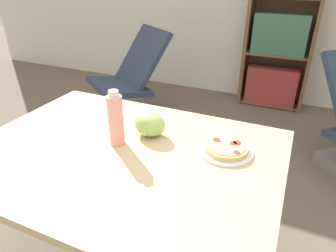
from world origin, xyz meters
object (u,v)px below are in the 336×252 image
at_px(grape_bunch, 150,125).
at_px(drink_bottle, 116,120).
at_px(pizza_on_plate, 226,149).
at_px(bookshelf, 281,32).
at_px(lounge_chair_near, 129,90).

distance_m(grape_bunch, drink_bottle, 0.17).
bearing_deg(pizza_on_plate, grape_bunch, 179.80).
xyz_separation_m(grape_bunch, bookshelf, (0.32, 2.35, 0.04)).
relative_size(drink_bottle, lounge_chair_near, 0.26).
relative_size(pizza_on_plate, lounge_chair_near, 0.23).
distance_m(grape_bunch, lounge_chair_near, 1.80).
relative_size(pizza_on_plate, drink_bottle, 0.91).
relative_size(lounge_chair_near, bookshelf, 0.55).
xyz_separation_m(pizza_on_plate, drink_bottle, (-0.45, -0.12, 0.10)).
bearing_deg(bookshelf, drink_bottle, -99.53).
height_order(pizza_on_plate, grape_bunch, grape_bunch).
xyz_separation_m(grape_bunch, drink_bottle, (-0.09, -0.12, 0.06)).
height_order(drink_bottle, lounge_chair_near, drink_bottle).
height_order(grape_bunch, bookshelf, bookshelf).
distance_m(pizza_on_plate, drink_bottle, 0.47).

